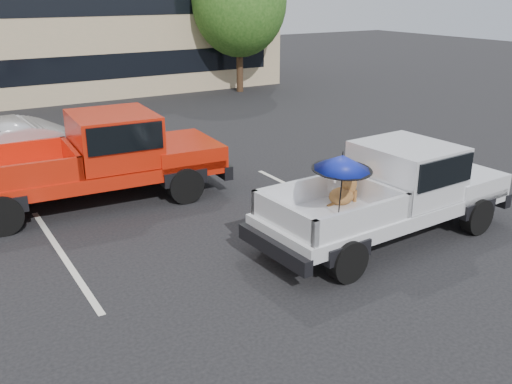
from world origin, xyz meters
TOP-DOWN VIEW (x-y plane):
  - ground at (0.00, 0.00)m, footprint 90.00×90.00m
  - stripe_left at (-3.00, 2.00)m, footprint 0.12×5.00m
  - stripe_right at (3.00, 2.00)m, footprint 0.12×5.00m
  - motel_building at (2.00, 20.99)m, footprint 20.40×8.40m
  - tree_right at (9.00, 16.00)m, footprint 4.46×4.46m
  - silver_pickup at (3.08, -0.58)m, footprint 5.78×2.34m
  - red_pickup at (-1.23, 4.47)m, footprint 6.45×2.66m
  - silver_sedan at (-2.56, 6.50)m, footprint 5.28×2.04m

SIDE VIEW (x-z plane):
  - ground at x=0.00m, z-range 0.00..0.00m
  - stripe_left at x=-3.00m, z-range 0.00..0.01m
  - stripe_right at x=3.00m, z-range 0.00..0.01m
  - silver_sedan at x=-2.56m, z-range 0.00..1.72m
  - silver_pickup at x=3.08m, z-range 0.02..2.08m
  - red_pickup at x=-1.23m, z-range 0.10..2.18m
  - motel_building at x=2.00m, z-range 0.06..6.36m
  - tree_right at x=9.00m, z-range 0.82..7.60m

